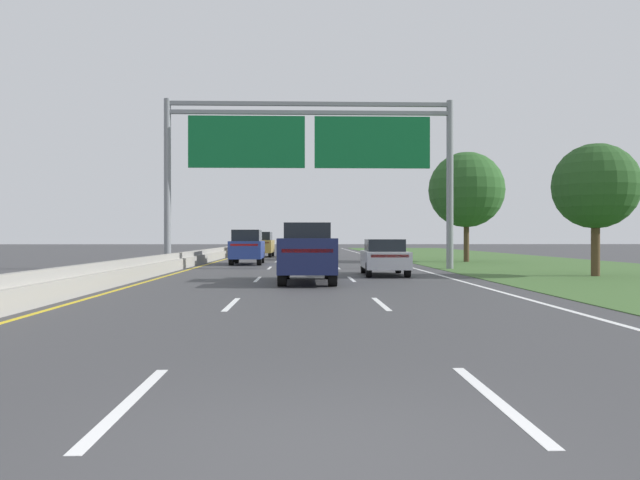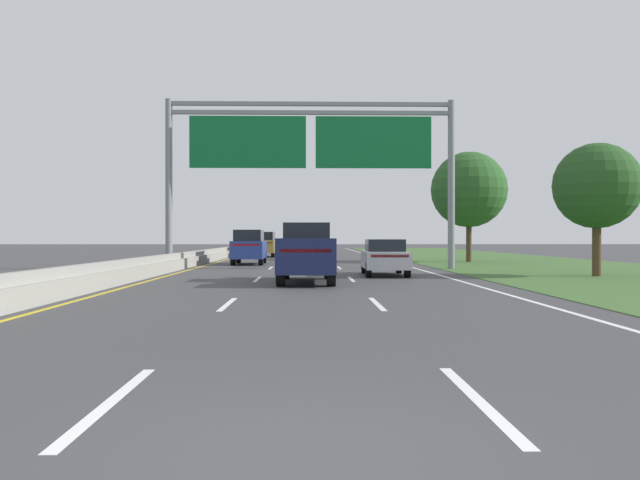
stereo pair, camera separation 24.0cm
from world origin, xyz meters
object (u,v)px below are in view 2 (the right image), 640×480
car_darkgreen_centre_lane_sedan (307,247)px  car_blue_left_lane_suv (249,246)px  car_grey_centre_lane_sedan (305,249)px  roadside_tree_near (597,186)px  car_gold_left_lane_suv (265,244)px  roadside_tree_mid (469,190)px  overhead_sign_gantry (311,149)px  pickup_truck_navy (306,253)px  car_silver_right_lane_sedan (385,257)px

car_darkgreen_centre_lane_sedan → car_blue_left_lane_suv: bearing=165.1°
car_grey_centre_lane_sedan → roadside_tree_near: roadside_tree_near is taller
car_gold_left_lane_suv → roadside_tree_mid: size_ratio=0.64×
overhead_sign_gantry → pickup_truck_navy: bearing=-91.3°
overhead_sign_gantry → car_silver_right_lane_sedan: size_ratio=3.38×
car_grey_centre_lane_sedan → car_gold_left_lane_suv: 7.46m
car_gold_left_lane_suv → roadside_tree_mid: bearing=-126.3°
overhead_sign_gantry → car_darkgreen_centre_lane_sedan: overhead_sign_gantry is taller
pickup_truck_navy → overhead_sign_gantry: bearing=-0.9°
pickup_truck_navy → car_darkgreen_centre_lane_sedan: pickup_truck_navy is taller
car_silver_right_lane_sedan → roadside_tree_mid: roadside_tree_mid is taller
car_blue_left_lane_suv → car_silver_right_lane_sedan: size_ratio=1.06×
pickup_truck_navy → car_grey_centre_lane_sedan: bearing=0.8°
pickup_truck_navy → car_darkgreen_centre_lane_sedan: 29.58m
car_gold_left_lane_suv → car_silver_right_lane_sedan: bearing=-163.6°
car_grey_centre_lane_sedan → roadside_tree_mid: 12.56m
car_blue_left_lane_suv → roadside_tree_mid: (14.43, 3.11, 3.76)m
overhead_sign_gantry → roadside_tree_near: bearing=-27.4°
pickup_truck_navy → roadside_tree_mid: 21.68m
overhead_sign_gantry → car_silver_right_lane_sedan: overhead_sign_gantry is taller
car_darkgreen_centre_lane_sedan → roadside_tree_mid: size_ratio=0.60×
car_blue_left_lane_suv → car_silver_right_lane_sedan: (6.94, -11.21, -0.28)m
overhead_sign_gantry → roadside_tree_near: size_ratio=2.68×
pickup_truck_navy → car_silver_right_lane_sedan: 5.29m
pickup_truck_navy → car_silver_right_lane_sedan: pickup_truck_navy is taller
car_gold_left_lane_suv → car_darkgreen_centre_lane_sedan: (3.61, 0.16, -0.28)m
car_grey_centre_lane_sedan → car_darkgreen_centre_lane_sedan: 6.77m
roadside_tree_near → roadside_tree_mid: bearing=95.0°
car_grey_centre_lane_sedan → car_gold_left_lane_suv: size_ratio=0.94×
overhead_sign_gantry → car_gold_left_lane_suv: overhead_sign_gantry is taller
car_gold_left_lane_suv → roadside_tree_mid: 18.60m
overhead_sign_gantry → car_grey_centre_lane_sedan: (-0.36, 13.58, -5.44)m
roadside_tree_mid → car_darkgreen_centre_lane_sedan: bearing=134.1°
pickup_truck_navy → roadside_tree_near: bearing=-75.8°
car_gold_left_lane_suv → car_darkgreen_centre_lane_sedan: bearing=-86.4°
pickup_truck_navy → car_gold_left_lane_suv: pickup_truck_navy is taller
overhead_sign_gantry → car_silver_right_lane_sedan: 8.16m
car_grey_centre_lane_sedan → roadside_tree_mid: (11.03, -4.45, 4.04)m
car_blue_left_lane_suv → car_gold_left_lane_suv: (-0.05, 14.17, 0.00)m
car_gold_left_lane_suv → roadside_tree_near: 30.91m
pickup_truck_navy → car_grey_centre_lane_sedan: size_ratio=1.22×
car_grey_centre_lane_sedan → car_silver_right_lane_sedan: size_ratio=1.00×
car_grey_centre_lane_sedan → roadside_tree_mid: roadside_tree_mid is taller
car_gold_left_lane_suv → roadside_tree_near: bearing=-148.1°
car_grey_centre_lane_sedan → roadside_tree_mid: size_ratio=0.60×
car_darkgreen_centre_lane_sedan → roadside_tree_near: size_ratio=0.79×
car_blue_left_lane_suv → car_silver_right_lane_sedan: bearing=-148.7°
car_grey_centre_lane_sedan → car_silver_right_lane_sedan: bearing=-170.7°
car_blue_left_lane_suv → car_silver_right_lane_sedan: 13.19m
car_darkgreen_centre_lane_sedan → overhead_sign_gantry: bearing=179.6°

